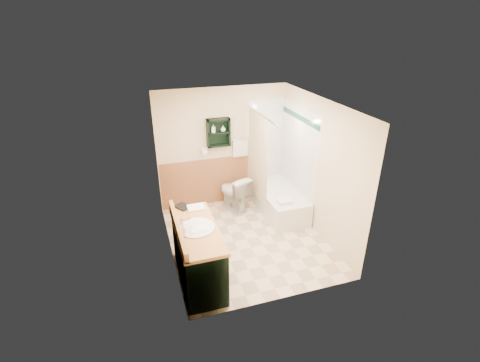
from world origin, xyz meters
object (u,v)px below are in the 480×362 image
soap_bottle_a (214,131)px  wall_shelf (218,133)px  vanity (198,254)px  bathtub (279,201)px  soap_bottle_b (223,129)px  toilet (234,193)px  vanity_book (178,203)px  hair_dryer (204,151)px

soap_bottle_a → wall_shelf: bearing=2.9°
vanity → bathtub: (1.92, 1.46, -0.21)m
vanity → soap_bottle_b: bearing=65.2°
soap_bottle_b → soap_bottle_a: bearing=180.0°
bathtub → soap_bottle_b: bearing=143.9°
toilet → soap_bottle_a: (-0.31, 0.28, 1.24)m
toilet → vanity_book: (-1.27, -1.26, 0.65)m
vanity → toilet: bearing=59.2°
wall_shelf → soap_bottle_a: (-0.10, -0.01, 0.05)m
vanity → toilet: (1.11, 1.86, -0.09)m
wall_shelf → soap_bottle_b: 0.11m
vanity_book → bathtub: bearing=-9.5°
vanity → soap_bottle_a: soap_bottle_a is taller
hair_dryer → toilet: bearing=-31.5°
hair_dryer → soap_bottle_b: soap_bottle_b is taller
wall_shelf → bathtub: (1.03, -0.69, -1.31)m
vanity_book → toilet: bearing=12.7°
wall_shelf → vanity: size_ratio=0.39×
hair_dryer → bathtub: size_ratio=0.16×
soap_bottle_a → soap_bottle_b: soap_bottle_b is taller
bathtub → vanity_book: bearing=-157.6°
vanity → soap_bottle_a: size_ratio=9.33×
bathtub → toilet: size_ratio=2.04×
wall_shelf → toilet: (0.21, -0.29, -1.19)m
hair_dryer → bathtub: 1.79m
hair_dryer → toilet: 1.03m
vanity → vanity_book: 0.84m
wall_shelf → vanity_book: size_ratio=2.30×
toilet → vanity_book: bearing=24.8°
vanity → vanity_book: (-0.17, 0.60, 0.57)m
wall_shelf → vanity_book: wall_shelf is taller
toilet → soap_bottle_b: soap_bottle_b is taller
vanity → bathtub: bearing=37.2°
hair_dryer → toilet: (0.51, -0.31, -0.84)m
vanity_book → hair_dryer: bearing=32.2°
soap_bottle_b → vanity: bearing=-114.8°
hair_dryer → vanity: size_ratio=0.17×
bathtub → vanity_book: 2.39m
vanity_book → vanity: bearing=-106.5°
bathtub → soap_bottle_a: 1.89m
wall_shelf → bathtub: bearing=-33.8°
vanity → soap_bottle_a: bearing=69.5°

